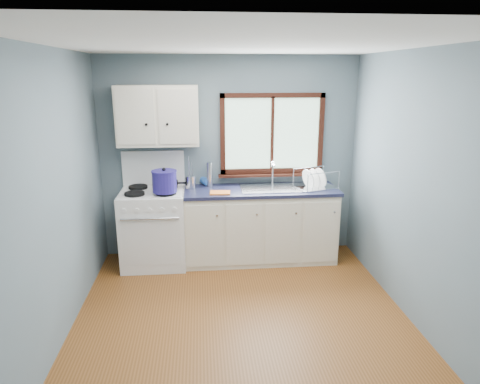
{
  "coord_description": "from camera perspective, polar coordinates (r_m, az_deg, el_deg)",
  "views": [
    {
      "loc": [
        -0.36,
        -3.5,
        2.28
      ],
      "look_at": [
        0.05,
        0.9,
        1.05
      ],
      "focal_mm": 32.0,
      "sensor_mm": 36.0,
      "label": 1
    }
  ],
  "objects": [
    {
      "name": "skillet",
      "position": [
        5.29,
        -9.67,
        1.18
      ],
      "size": [
        0.41,
        0.28,
        0.05
      ],
      "rotation": [
        0.0,
        0.0,
        -0.06
      ],
      "color": "black",
      "rests_on": "gas_range"
    },
    {
      "name": "upper_cabinets",
      "position": [
        5.17,
        -10.9,
        9.95
      ],
      "size": [
        0.95,
        0.35,
        0.7
      ],
      "color": "beige",
      "rests_on": "wall_back"
    },
    {
      "name": "base_cabinets",
      "position": [
        5.38,
        2.66,
        -4.81
      ],
      "size": [
        1.85,
        0.6,
        0.88
      ],
      "color": "beige",
      "rests_on": "floor"
    },
    {
      "name": "utensil_crock",
      "position": [
        5.24,
        -6.62,
        1.33
      ],
      "size": [
        0.16,
        0.16,
        0.4
      ],
      "rotation": [
        0.0,
        0.0,
        -0.38
      ],
      "color": "silver",
      "rests_on": "countertop"
    },
    {
      "name": "sink",
      "position": [
        5.27,
        4.66,
        -0.15
      ],
      "size": [
        0.84,
        0.46,
        0.44
      ],
      "color": "silver",
      "rests_on": "countertop"
    },
    {
      "name": "gas_range",
      "position": [
        5.32,
        -11.41,
        -4.4
      ],
      "size": [
        0.76,
        0.69,
        1.36
      ],
      "color": "white",
      "rests_on": "floor"
    },
    {
      "name": "wall_right",
      "position": [
        4.15,
        23.25,
        -0.13
      ],
      "size": [
        0.02,
        3.6,
        2.5
      ],
      "primitive_type": "cube",
      "color": "slate",
      "rests_on": "ground"
    },
    {
      "name": "window",
      "position": [
        5.41,
        4.3,
        6.95
      ],
      "size": [
        1.36,
        0.1,
        1.03
      ],
      "color": "#9EC6A8",
      "rests_on": "wall_back"
    },
    {
      "name": "countertop",
      "position": [
        5.23,
        2.73,
        0.23
      ],
      "size": [
        1.89,
        0.64,
        0.04
      ],
      "primitive_type": "cube",
      "color": "black",
      "rests_on": "base_cabinets"
    },
    {
      "name": "ceiling",
      "position": [
        3.53,
        0.57,
        19.29
      ],
      "size": [
        3.2,
        3.6,
        0.02
      ],
      "primitive_type": "cube",
      "color": "white",
      "rests_on": "wall_back"
    },
    {
      "name": "wall_front",
      "position": [
        2.01,
        5.93,
        -15.35
      ],
      "size": [
        3.2,
        0.02,
        2.5
      ],
      "primitive_type": "cube",
      "color": "slate",
      "rests_on": "ground"
    },
    {
      "name": "stockpot",
      "position": [
        4.98,
        -10.04,
        1.45
      ],
      "size": [
        0.32,
        0.32,
        0.28
      ],
      "rotation": [
        0.0,
        0.0,
        0.12
      ],
      "color": "navy",
      "rests_on": "gas_range"
    },
    {
      "name": "dish_towel",
      "position": [
        5.02,
        -2.67,
        -0.09
      ],
      "size": [
        0.25,
        0.19,
        0.02
      ],
      "primitive_type": "cube",
      "rotation": [
        0.0,
        0.0,
        -0.08
      ],
      "color": "orange",
      "rests_on": "countertop"
    },
    {
      "name": "wall_back",
      "position": [
        5.42,
        -1.42,
        4.6
      ],
      "size": [
        3.2,
        0.02,
        2.5
      ],
      "primitive_type": "cube",
      "color": "slate",
      "rests_on": "ground"
    },
    {
      "name": "dish_rack",
      "position": [
        5.33,
        9.96,
        1.23
      ],
      "size": [
        0.55,
        0.48,
        0.24
      ],
      "rotation": [
        0.0,
        0.0,
        0.32
      ],
      "color": "silver",
      "rests_on": "countertop"
    },
    {
      "name": "soap_bottle",
      "position": [
        5.32,
        -4.33,
        2.12
      ],
      "size": [
        0.13,
        0.13,
        0.26
      ],
      "primitive_type": "imported",
      "rotation": [
        0.0,
        0.0,
        0.42
      ],
      "color": "blue",
      "rests_on": "countertop"
    },
    {
      "name": "wall_left",
      "position": [
        3.86,
        -24.02,
        -1.32
      ],
      "size": [
        0.02,
        3.6,
        2.5
      ],
      "primitive_type": "cube",
      "color": "slate",
      "rests_on": "ground"
    },
    {
      "name": "thermos",
      "position": [
        5.31,
        -4.09,
        2.37
      ],
      "size": [
        0.09,
        0.09,
        0.3
      ],
      "primitive_type": "cylinder",
      "rotation": [
        0.0,
        0.0,
        -0.42
      ],
      "color": "silver",
      "rests_on": "countertop"
    },
    {
      "name": "floor",
      "position": [
        4.2,
        0.48,
        -17.5
      ],
      "size": [
        3.2,
        3.6,
        0.02
      ],
      "primitive_type": "cube",
      "color": "brown",
      "rests_on": "ground"
    }
  ]
}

